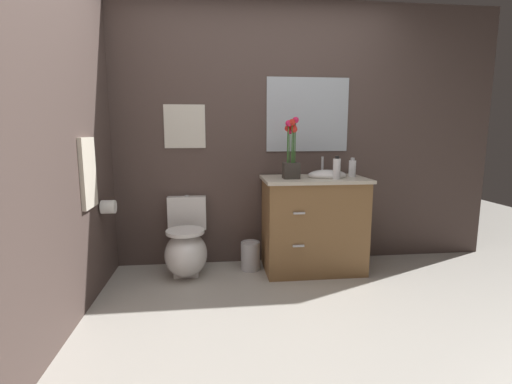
# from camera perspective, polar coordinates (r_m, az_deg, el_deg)

# --- Properties ---
(ground_plane) EXTENTS (9.27, 9.27, 0.00)m
(ground_plane) POSITION_cam_1_polar(r_m,az_deg,el_deg) (2.53, 5.16, -21.45)
(ground_plane) COLOR #B2ADA3
(wall_back) EXTENTS (4.33, 0.05, 2.50)m
(wall_back) POSITION_cam_1_polar(r_m,az_deg,el_deg) (3.66, 3.83, 8.62)
(wall_back) COLOR #4C3D38
(wall_back) RESTS_ON ground_plane
(wall_left) EXTENTS (0.05, 4.05, 2.50)m
(wall_left) POSITION_cam_1_polar(r_m,az_deg,el_deg) (2.73, -27.34, 7.39)
(wall_left) COLOR #4C3D38
(wall_left) RESTS_ON ground_plane
(toilet) EXTENTS (0.38, 0.59, 0.69)m
(toilet) POSITION_cam_1_polar(r_m,az_deg,el_deg) (3.47, -10.66, -8.46)
(toilet) COLOR white
(toilet) RESTS_ON ground_plane
(vanity_cabinet) EXTENTS (0.94, 0.56, 1.06)m
(vanity_cabinet) POSITION_cam_1_polar(r_m,az_deg,el_deg) (3.50, 8.82, -4.73)
(vanity_cabinet) COLOR brown
(vanity_cabinet) RESTS_ON ground_plane
(flower_vase) EXTENTS (0.14, 0.14, 0.54)m
(flower_vase) POSITION_cam_1_polar(r_m,az_deg,el_deg) (3.31, 5.44, 5.44)
(flower_vase) COLOR #38332D
(flower_vase) RESTS_ON vanity_cabinet
(soap_bottle) EXTENTS (0.07, 0.07, 0.20)m
(soap_bottle) POSITION_cam_1_polar(r_m,az_deg,el_deg) (3.34, 12.30, 3.56)
(soap_bottle) COLOR white
(soap_bottle) RESTS_ON vanity_cabinet
(lotion_bottle) EXTENTS (0.07, 0.07, 0.18)m
(lotion_bottle) POSITION_cam_1_polar(r_m,az_deg,el_deg) (3.55, 14.58, 3.57)
(lotion_bottle) COLOR white
(lotion_bottle) RESTS_ON vanity_cabinet
(trash_bin) EXTENTS (0.18, 0.18, 0.27)m
(trash_bin) POSITION_cam_1_polar(r_m,az_deg,el_deg) (3.54, -0.87, -9.75)
(trash_bin) COLOR #B7B7BC
(trash_bin) RESTS_ON ground_plane
(wall_poster) EXTENTS (0.38, 0.01, 0.40)m
(wall_poster) POSITION_cam_1_polar(r_m,az_deg,el_deg) (3.57, -10.90, 9.87)
(wall_poster) COLOR silver
(wall_mirror) EXTENTS (0.80, 0.01, 0.70)m
(wall_mirror) POSITION_cam_1_polar(r_m,az_deg,el_deg) (3.68, 7.94, 11.67)
(wall_mirror) COLOR #B2BCC6
(hanging_towel) EXTENTS (0.03, 0.28, 0.52)m
(hanging_towel) POSITION_cam_1_polar(r_m,az_deg,el_deg) (3.00, -24.39, 2.68)
(hanging_towel) COLOR beige
(toilet_paper_roll) EXTENTS (0.11, 0.11, 0.11)m
(toilet_paper_roll) POSITION_cam_1_polar(r_m,az_deg,el_deg) (3.28, -21.73, -2.14)
(toilet_paper_roll) COLOR white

